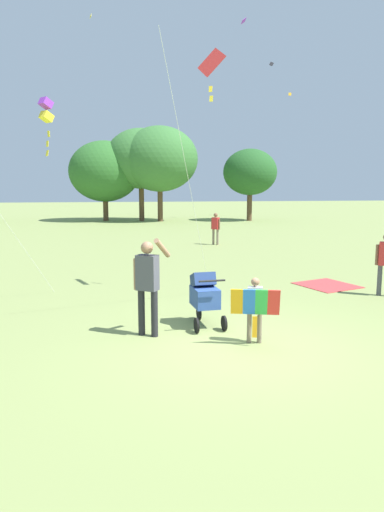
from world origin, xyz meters
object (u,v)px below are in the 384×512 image
person_adult_flyer (148,279)px  stroller (204,294)px  picnic_blanket (327,285)px  person_red_shirt (216,226)px  kite_orange_delta (45,112)px  child_with_butterfly_kite (255,304)px  kite_adult_black (210,71)px

person_adult_flyer → stroller: (1.08, 0.45, -0.40)m
picnic_blanket → person_red_shirt: bearing=99.1°
person_red_shirt → person_adult_flyer: bearing=-106.2°
stroller → kite_orange_delta: (-3.23, 3.20, 3.69)m
person_adult_flyer → person_red_shirt: 12.51m
person_red_shirt → picnic_blanket: bearing=-80.9°
child_with_butterfly_kite → person_adult_flyer: 1.90m
stroller → kite_orange_delta: size_ratio=0.24×
stroller → picnic_blanket: (3.77, 3.02, -0.60)m
person_adult_flyer → kite_orange_delta: bearing=120.5°
picnic_blanket → child_with_butterfly_kite: bearing=-127.0°
person_adult_flyer → child_with_butterfly_kite: bearing=-20.8°
kite_orange_delta → kite_adult_black: bearing=-8.8°
child_with_butterfly_kite → kite_orange_delta: (-3.90, 4.31, 3.63)m
person_adult_flyer → stroller: person_adult_flyer is taller
kite_adult_black → kite_orange_delta: bearing=171.2°
kite_adult_black → person_red_shirt: bearing=78.3°
stroller → picnic_blanket: bearing=38.7°
child_with_butterfly_kite → person_adult_flyer: (-1.74, 0.66, 0.34)m
person_adult_flyer → kite_adult_black: kite_adult_black is taller
child_with_butterfly_kite → person_red_shirt: (1.74, 12.68, 0.14)m
stroller → picnic_blanket: size_ratio=0.81×
kite_adult_black → person_red_shirt: size_ratio=4.21×
person_red_shirt → kite_orange_delta: bearing=-124.0°
kite_adult_black → picnic_blanket: bearing=7.1°
kite_adult_black → person_red_shirt: (1.86, 8.95, -4.40)m
child_with_butterfly_kite → kite_orange_delta: bearing=132.1°
kite_orange_delta → picnic_blanket: (7.01, -0.19, -4.29)m
person_red_shirt → picnic_blanket: (1.37, -8.55, -0.81)m
child_with_butterfly_kite → picnic_blanket: bearing=53.0°
kite_orange_delta → person_red_shirt: 10.67m
kite_orange_delta → person_red_shirt: bearing=56.0°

